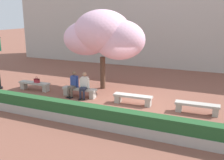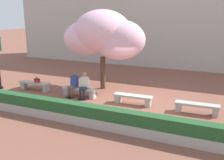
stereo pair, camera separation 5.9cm
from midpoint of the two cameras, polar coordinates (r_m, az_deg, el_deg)
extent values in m
plane|color=brown|center=(12.30, 4.64, -5.27)|extent=(100.00, 100.00, 0.00)
cube|color=#B7B2A8|center=(21.99, 14.53, 12.95)|extent=(28.00, 4.00, 7.52)
cube|color=#ADA89E|center=(14.99, -16.39, -0.63)|extent=(1.83, 0.49, 0.10)
cube|color=#ADA89E|center=(15.50, -18.47, -1.16)|extent=(0.25, 0.35, 0.35)
cube|color=#ADA89E|center=(14.61, -14.05, -1.77)|extent=(0.25, 0.35, 0.35)
cube|color=#ADA89E|center=(13.35, -6.97, -1.94)|extent=(1.83, 0.49, 0.10)
cube|color=#ADA89E|center=(13.77, -9.63, -2.51)|extent=(0.25, 0.35, 0.35)
cube|color=#ADA89E|center=(13.08, -4.11, -3.24)|extent=(0.25, 0.35, 0.35)
cube|color=#ADA89E|center=(12.17, 4.68, -3.50)|extent=(1.83, 0.49, 0.10)
cube|color=#ADA89E|center=(12.47, 1.42, -4.10)|extent=(0.25, 0.35, 0.35)
cube|color=#ADA89E|center=(12.06, 8.01, -4.90)|extent=(0.25, 0.35, 0.35)
cube|color=#ADA89E|center=(11.59, 18.17, -5.10)|extent=(1.83, 0.49, 0.10)
cube|color=#ADA89E|center=(11.73, 14.48, -5.78)|extent=(0.25, 0.35, 0.35)
cube|color=#ADA89E|center=(11.66, 21.71, -6.49)|extent=(0.25, 0.35, 0.35)
cube|color=black|center=(13.35, -9.41, -3.69)|extent=(0.12, 0.23, 0.06)
cylinder|color=brown|center=(13.33, -9.28, -2.77)|extent=(0.10, 0.10, 0.42)
cube|color=black|center=(13.24, -8.80, -3.82)|extent=(0.12, 0.23, 0.06)
cylinder|color=brown|center=(13.22, -8.68, -2.89)|extent=(0.10, 0.10, 0.42)
cube|color=brown|center=(13.34, -8.54, -1.52)|extent=(0.32, 0.43, 0.12)
cube|color=#2D4289|center=(13.43, -8.01, -0.20)|extent=(0.36, 0.25, 0.54)
sphere|color=brown|center=(13.34, -8.07, 1.49)|extent=(0.21, 0.21, 0.21)
cylinder|color=#2D4289|center=(13.55, -8.76, -0.27)|extent=(0.09, 0.09, 0.50)
cylinder|color=#2D4289|center=(13.30, -7.34, -0.49)|extent=(0.09, 0.09, 0.50)
cube|color=black|center=(12.97, -6.83, -4.14)|extent=(0.13, 0.23, 0.06)
cylinder|color=#23283D|center=(12.96, -6.76, -3.18)|extent=(0.10, 0.10, 0.42)
cube|color=black|center=(12.91, -6.09, -4.21)|extent=(0.13, 0.23, 0.06)
cylinder|color=#23283D|center=(12.90, -6.02, -3.24)|extent=(0.10, 0.10, 0.42)
cube|color=#23283D|center=(13.01, -6.14, -1.85)|extent=(0.34, 0.44, 0.12)
cube|color=silver|center=(13.14, -5.83, -0.46)|extent=(0.37, 0.27, 0.54)
sphere|color=#A37556|center=(13.04, -5.88, 1.26)|extent=(0.21, 0.21, 0.21)
cylinder|color=silver|center=(13.20, -6.71, -0.59)|extent=(0.09, 0.09, 0.50)
cylinder|color=silver|center=(13.06, -4.99, -0.71)|extent=(0.09, 0.09, 0.50)
cube|color=#A3232D|center=(14.82, -15.90, -0.12)|extent=(0.30, 0.14, 0.22)
cube|color=maroon|center=(14.80, -15.94, 0.22)|extent=(0.30, 0.15, 0.04)
torus|color=maroon|center=(14.78, -15.94, 0.48)|extent=(0.14, 0.02, 0.14)
cylinder|color=#513828|center=(14.60, -1.88, 1.57)|extent=(0.28, 0.28, 1.79)
ellipsoid|color=#EFB7D1|center=(14.28, -1.96, 10.64)|extent=(3.01, 3.13, 2.26)
ellipsoid|color=#EFB7D1|center=(14.75, -5.30, 9.08)|extent=(2.51, 2.68, 1.88)
ellipsoid|color=#EFB7D1|center=(13.96, 1.68, 8.75)|extent=(2.81, 2.41, 2.11)
cylinder|color=black|center=(15.99, -22.92, -1.53)|extent=(0.24, 0.24, 0.12)
cube|color=#ADA89E|center=(9.74, -1.15, -9.49)|extent=(17.26, 0.50, 0.36)
cube|color=#235128|center=(9.59, -1.16, -7.31)|extent=(17.16, 0.44, 0.44)
camera|label=1|loc=(0.03, -89.87, 0.03)|focal=42.00mm
camera|label=2|loc=(0.03, 90.13, -0.03)|focal=42.00mm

